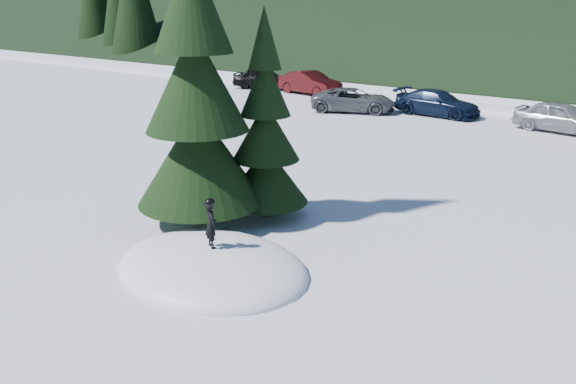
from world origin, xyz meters
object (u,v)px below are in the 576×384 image
Objects in this scene: spruce_short at (266,139)px; child_skier at (211,225)px; car_2 at (354,100)px; car_1 at (310,83)px; car_0 at (264,78)px; car_4 at (561,117)px; spruce_tall at (196,94)px; car_3 at (437,103)px.

spruce_short is 5.27× the size of child_skier.
spruce_short reaches higher than car_2.
car_2 is (5.44, -3.53, -0.10)m from car_1.
car_0 reaches higher than car_4.
spruce_tall is 1.94× the size of car_2.
car_2 is at bearing -131.90° from car_0.
spruce_tall is at bearing -163.75° from car_0.
car_1 is at bearing -112.13° from car_0.
car_2 is at bearing -42.74° from child_skier.
car_0 is at bearing 44.60° from car_2.
child_skier is 27.27m from car_0.
child_skier is 24.94m from car_1.
car_3 is (-2.51, 16.34, -1.46)m from spruce_short.
spruce_short is 16.42m from car_4.
car_1 reaches higher than car_3.
car_0 is 10.04m from car_2.
car_3 is at bearing -94.57° from car_1.
spruce_short is 16.03m from car_2.
spruce_short is at bearing 175.88° from car_4.
spruce_tall is at bearing 173.70° from car_4.
car_2 is at bearing 108.71° from spruce_tall.
spruce_tall is 2.11m from spruce_short.
spruce_tall is 1.60× the size of spruce_short.
car_1 is (-11.86, 18.15, -1.39)m from spruce_short.
car_4 is at bearing 75.69° from spruce_tall.
car_1 is (-10.86, 19.55, -2.60)m from spruce_tall.
car_4 is at bearing -72.67° from child_skier.
spruce_tall is at bearing -172.93° from car_3.
car_3 is (3.91, 1.73, 0.02)m from car_2.
car_4 is at bearing -117.38° from car_0.
car_2 is 1.13× the size of car_4.
car_2 is (-7.57, 17.75, -0.37)m from child_skier.
car_0 is at bearing 84.05° from car_3.
car_1 is (-13.01, 21.28, -0.27)m from child_skier.
car_1 is 0.98× the size of car_2.
car_0 is (-15.79, 18.24, -1.40)m from spruce_short.
car_2 is (-5.42, 16.01, -2.70)m from spruce_tall.
spruce_short reaches higher than car_3.
spruce_short is 1.23× the size of car_1.
child_skier reaches higher than car_0.
spruce_short reaches higher than car_0.
spruce_tall is 8.45× the size of child_skier.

